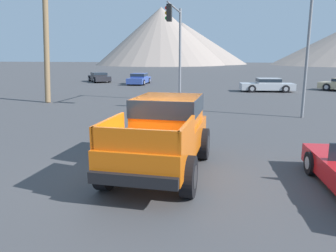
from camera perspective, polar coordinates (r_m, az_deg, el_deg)
The scene contains 8 objects.
ground_plane at distance 8.59m, azimuth -3.86°, elevation -8.83°, with size 320.00×320.00×0.00m, color #424244.
orange_pickup_truck at distance 8.92m, azimuth -0.79°, elevation -0.61°, with size 2.36×4.87×1.94m.
parked_car_blue at distance 36.89m, azimuth -5.05°, elevation 8.21°, with size 2.01×4.49×1.20m.
parked_car_dark at distance 41.00m, azimuth -11.90°, elevation 8.35°, with size 4.01×4.52×1.13m.
parked_car_silver at distance 30.22m, azimuth 16.90°, elevation 6.89°, with size 4.73×2.26×1.18m.
traffic_light_main at distance 21.16m, azimuth 1.37°, elevation 15.47°, with size 0.38×4.52×6.15m.
street_lamp_post at distance 17.80m, azimuth 23.46°, elevation 15.81°, with size 0.90×0.24×7.50m.
distant_mountain_range at distance 126.89m, azimuth 11.79°, elevation 14.22°, with size 130.20×64.49×19.76m.
Camera 1 is at (2.10, -7.75, 3.06)m, focal length 35.00 mm.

